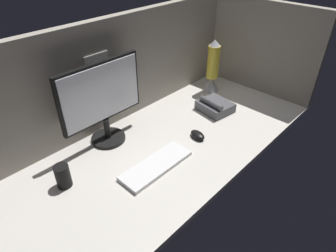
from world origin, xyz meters
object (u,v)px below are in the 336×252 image
lava_lamp (212,70)px  mouse (198,135)px  mug_black_travel (63,176)px  desk_phone (215,106)px  keyboard (156,165)px  monitor (102,99)px

lava_lamp → mouse: bearing=-150.7°
mouse → mug_black_travel: (-67.67, 20.41, 3.78)cm
mouse → desk_phone: size_ratio=0.45×
lava_lamp → desk_phone: bearing=-138.7°
keyboard → mug_black_travel: 41.70cm
desk_phone → monitor: bearing=159.0°
monitor → keyboard: size_ratio=1.23×
mouse → mug_black_travel: size_ratio=0.88×
lava_lamp → keyboard: bearing=-160.8°
keyboard → mouse: mouse is taller
keyboard → mouse: 31.87cm
monitor → mug_black_travel: (-33.61, -13.78, -18.73)cm
monitor → lava_lamp: monitor is taller
monitor → lava_lamp: bearing=-4.4°
mouse → lava_lamp: lava_lamp is taller
mouse → desk_phone: (29.10, 9.89, 1.49)cm
keyboard → mouse: bearing=1.1°
monitor → mouse: 53.25cm
mug_black_travel → desk_phone: (96.78, -10.52, -2.29)cm
keyboard → lava_lamp: lava_lamp is taller
mouse → lava_lamp: 58.27cm
mouse → lava_lamp: (49.47, 27.81, 13.23)cm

